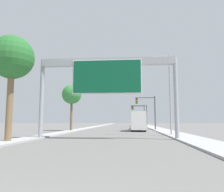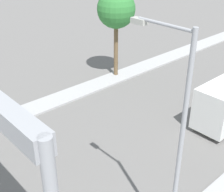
{
  "view_description": "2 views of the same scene",
  "coord_description": "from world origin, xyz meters",
  "px_view_note": "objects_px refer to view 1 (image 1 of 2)",
  "views": [
    {
      "loc": [
        2.16,
        -2.58,
        1.75
      ],
      "look_at": [
        0.0,
        23.69,
        4.71
      ],
      "focal_mm": 35.0,
      "sensor_mm": 36.0,
      "label": 1
    },
    {
      "loc": [
        11.9,
        15.17,
        11.96
      ],
      "look_at": [
        -0.9,
        26.79,
        2.83
      ],
      "focal_mm": 50.0,
      "sensor_mm": 36.0,
      "label": 2
    }
  ],
  "objects_px": {
    "palm_tree_background": "(72,95)",
    "car_near_right": "(136,125)",
    "car_far_center": "(137,126)",
    "traffic_light_far_intersection": "(140,112)",
    "car_mid_right": "(135,124)",
    "palm_tree_foreground": "(12,59)",
    "traffic_light_mid_block": "(142,112)",
    "street_lamp_right": "(167,88)",
    "truck_box_primary": "(138,121)",
    "traffic_light_near_intersection": "(149,107)",
    "sign_gantry": "(107,74)"
  },
  "relations": [
    {
      "from": "traffic_light_near_intersection",
      "to": "traffic_light_mid_block",
      "type": "bearing_deg",
      "value": 90.57
    },
    {
      "from": "car_mid_right",
      "to": "palm_tree_background",
      "type": "relative_size",
      "value": 0.58
    },
    {
      "from": "sign_gantry",
      "to": "car_near_right",
      "type": "distance_m",
      "value": 30.98
    },
    {
      "from": "car_far_center",
      "to": "palm_tree_background",
      "type": "height_order",
      "value": "palm_tree_background"
    },
    {
      "from": "car_mid_right",
      "to": "traffic_light_mid_block",
      "type": "distance_m",
      "value": 6.05
    },
    {
      "from": "traffic_light_mid_block",
      "to": "palm_tree_background",
      "type": "relative_size",
      "value": 0.77
    },
    {
      "from": "car_far_center",
      "to": "traffic_light_mid_block",
      "type": "distance_m",
      "value": 16.97
    },
    {
      "from": "truck_box_primary",
      "to": "palm_tree_foreground",
      "type": "relative_size",
      "value": 0.8
    },
    {
      "from": "sign_gantry",
      "to": "street_lamp_right",
      "type": "height_order",
      "value": "street_lamp_right"
    },
    {
      "from": "car_mid_right",
      "to": "palm_tree_background",
      "type": "xyz_separation_m",
      "value": [
        -11.15,
        -29.26,
        5.4
      ]
    },
    {
      "from": "car_near_right",
      "to": "car_mid_right",
      "type": "relative_size",
      "value": 0.98
    },
    {
      "from": "truck_box_primary",
      "to": "traffic_light_far_intersection",
      "type": "distance_m",
      "value": 34.14
    },
    {
      "from": "car_near_right",
      "to": "palm_tree_background",
      "type": "xyz_separation_m",
      "value": [
        -11.15,
        -14.77,
        5.42
      ]
    },
    {
      "from": "truck_box_primary",
      "to": "street_lamp_right",
      "type": "height_order",
      "value": "street_lamp_right"
    },
    {
      "from": "car_mid_right",
      "to": "traffic_light_far_intersection",
      "type": "height_order",
      "value": "traffic_light_far_intersection"
    },
    {
      "from": "car_mid_right",
      "to": "street_lamp_right",
      "type": "bearing_deg",
      "value": -85.6
    },
    {
      "from": "traffic_light_near_intersection",
      "to": "street_lamp_right",
      "type": "height_order",
      "value": "street_lamp_right"
    },
    {
      "from": "traffic_light_mid_block",
      "to": "traffic_light_far_intersection",
      "type": "bearing_deg",
      "value": 89.87
    },
    {
      "from": "traffic_light_mid_block",
      "to": "traffic_light_far_intersection",
      "type": "relative_size",
      "value": 0.88
    },
    {
      "from": "traffic_light_near_intersection",
      "to": "palm_tree_background",
      "type": "relative_size",
      "value": 0.8
    },
    {
      "from": "car_mid_right",
      "to": "traffic_light_far_intersection",
      "type": "bearing_deg",
      "value": 70.14
    },
    {
      "from": "car_mid_right",
      "to": "traffic_light_mid_block",
      "type": "height_order",
      "value": "traffic_light_mid_block"
    },
    {
      "from": "palm_tree_background",
      "to": "car_near_right",
      "type": "bearing_deg",
      "value": 52.96
    },
    {
      "from": "palm_tree_foreground",
      "to": "palm_tree_background",
      "type": "height_order",
      "value": "palm_tree_foreground"
    },
    {
      "from": "car_mid_right",
      "to": "palm_tree_foreground",
      "type": "bearing_deg",
      "value": -102.84
    },
    {
      "from": "car_near_right",
      "to": "traffic_light_far_intersection",
      "type": "distance_m",
      "value": 20.31
    },
    {
      "from": "car_far_center",
      "to": "palm_tree_foreground",
      "type": "relative_size",
      "value": 0.53
    },
    {
      "from": "truck_box_primary",
      "to": "street_lamp_right",
      "type": "bearing_deg",
      "value": -74.45
    },
    {
      "from": "street_lamp_right",
      "to": "traffic_light_near_intersection",
      "type": "bearing_deg",
      "value": 93.6
    },
    {
      "from": "traffic_light_mid_block",
      "to": "palm_tree_foreground",
      "type": "height_order",
      "value": "palm_tree_foreground"
    },
    {
      "from": "car_far_center",
      "to": "palm_tree_foreground",
      "type": "xyz_separation_m",
      "value": [
        -11.03,
        -27.21,
        6.11
      ]
    },
    {
      "from": "car_far_center",
      "to": "traffic_light_far_intersection",
      "type": "height_order",
      "value": "traffic_light_far_intersection"
    },
    {
      "from": "truck_box_primary",
      "to": "car_near_right",
      "type": "bearing_deg",
      "value": 90.0
    },
    {
      "from": "car_mid_right",
      "to": "traffic_light_mid_block",
      "type": "bearing_deg",
      "value": -67.72
    },
    {
      "from": "palm_tree_background",
      "to": "traffic_light_mid_block",
      "type": "bearing_deg",
      "value": 62.05
    },
    {
      "from": "traffic_light_mid_block",
      "to": "palm_tree_foreground",
      "type": "xyz_separation_m",
      "value": [
        -12.94,
        -43.74,
        2.78
      ]
    },
    {
      "from": "car_near_right",
      "to": "traffic_light_near_intersection",
      "type": "distance_m",
      "value": 10.95
    },
    {
      "from": "car_mid_right",
      "to": "palm_tree_foreground",
      "type": "relative_size",
      "value": 0.52
    },
    {
      "from": "palm_tree_foreground",
      "to": "palm_tree_background",
      "type": "distance_m",
      "value": 19.15
    },
    {
      "from": "car_mid_right",
      "to": "truck_box_primary",
      "type": "bearing_deg",
      "value": -90.0
    },
    {
      "from": "traffic_light_mid_block",
      "to": "palm_tree_background",
      "type": "height_order",
      "value": "palm_tree_background"
    },
    {
      "from": "traffic_light_far_intersection",
      "to": "street_lamp_right",
      "type": "xyz_separation_m",
      "value": [
        1.11,
        -44.9,
        0.98
      ]
    },
    {
      "from": "traffic_light_far_intersection",
      "to": "palm_tree_background",
      "type": "distance_m",
      "value": 37.03
    },
    {
      "from": "car_near_right",
      "to": "palm_tree_foreground",
      "type": "bearing_deg",
      "value": -108.02
    },
    {
      "from": "sign_gantry",
      "to": "car_far_center",
      "type": "relative_size",
      "value": 2.88
    },
    {
      "from": "traffic_light_mid_block",
      "to": "street_lamp_right",
      "type": "height_order",
      "value": "street_lamp_right"
    },
    {
      "from": "traffic_light_near_intersection",
      "to": "palm_tree_background",
      "type": "height_order",
      "value": "palm_tree_background"
    },
    {
      "from": "traffic_light_near_intersection",
      "to": "traffic_light_far_intersection",
      "type": "distance_m",
      "value": 30.0
    },
    {
      "from": "palm_tree_background",
      "to": "street_lamp_right",
      "type": "xyz_separation_m",
      "value": [
        14.19,
        -10.29,
        -0.55
      ]
    },
    {
      "from": "traffic_light_near_intersection",
      "to": "palm_tree_foreground",
      "type": "bearing_deg",
      "value": -118.96
    }
  ]
}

